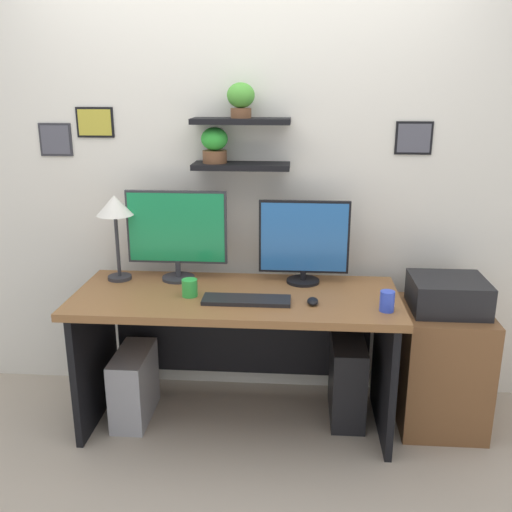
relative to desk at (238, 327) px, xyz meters
name	(u,v)px	position (x,y,z in m)	size (l,w,h in m)	color
ground_plane	(237,420)	(0.00, -0.06, -0.54)	(8.00, 8.00, 0.00)	tan
back_wall_assembly	(243,166)	(0.00, 0.38, 0.81)	(4.40, 0.24, 2.70)	silver
desk	(238,327)	(0.00, 0.00, 0.00)	(1.68, 0.68, 0.75)	brown
monitor_left	(177,232)	(-0.35, 0.16, 0.48)	(0.55, 0.18, 0.50)	#2D2D33
monitor_right	(304,241)	(0.35, 0.16, 0.44)	(0.49, 0.18, 0.45)	black
keyboard	(247,300)	(0.06, -0.16, 0.22)	(0.44, 0.14, 0.02)	black
computer_mouse	(313,301)	(0.39, -0.17, 0.22)	(0.06, 0.09, 0.03)	black
desk_lamp	(115,212)	(-0.67, 0.13, 0.59)	(0.20, 0.20, 0.47)	#2D2D33
coffee_mug	(190,288)	(-0.23, -0.10, 0.25)	(0.08, 0.08, 0.09)	green
pen_cup	(387,301)	(0.74, -0.23, 0.26)	(0.07, 0.07, 0.10)	blue
drawer_cabinet	(440,366)	(1.10, 0.04, -0.21)	(0.44, 0.50, 0.66)	brown
printer	(448,294)	(1.10, 0.04, 0.20)	(0.38, 0.34, 0.17)	black
computer_tower_left	(134,385)	(-0.57, -0.06, -0.35)	(0.18, 0.40, 0.39)	#99999E
computer_tower_right	(347,379)	(0.60, 0.04, -0.31)	(0.18, 0.40, 0.46)	black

